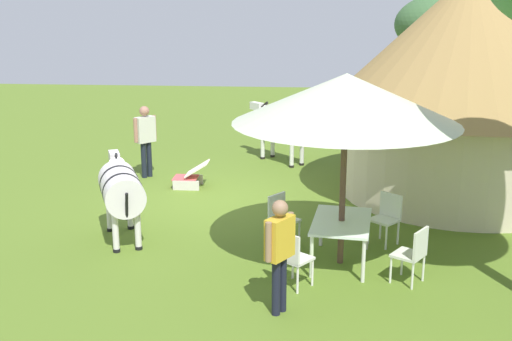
{
  "coord_description": "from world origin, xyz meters",
  "views": [
    {
      "loc": [
        12.97,
        1.88,
        4.26
      ],
      "look_at": [
        1.08,
        0.85,
        1.0
      ],
      "focal_mm": 44.84,
      "sensor_mm": 36.0,
      "label": 1
    }
  ],
  "objects_px": {
    "thatched_hut": "(465,77)",
    "striped_lounge_chair": "(190,176)",
    "shade_umbrella": "(346,99)",
    "zebra_nearest_camera": "(281,124)",
    "patio_chair_near_lawn": "(387,215)",
    "patio_chair_east_end": "(413,252)",
    "guest_beside_umbrella": "(280,246)",
    "patio_chair_near_hut": "(281,216)",
    "standing_watcher": "(145,135)",
    "patio_chair_west_end": "(292,256)",
    "patio_dining_table": "(341,225)",
    "zebra_by_umbrella": "(121,188)",
    "acacia_tree_far_lawn": "(447,25)"
  },
  "relations": [
    {
      "from": "acacia_tree_far_lawn",
      "to": "zebra_nearest_camera",
      "type": "bearing_deg",
      "value": -58.17
    },
    {
      "from": "striped_lounge_chair",
      "to": "patio_dining_table",
      "type": "bearing_deg",
      "value": -141.14
    },
    {
      "from": "patio_chair_west_end",
      "to": "guest_beside_umbrella",
      "type": "distance_m",
      "value": 0.94
    },
    {
      "from": "shade_umbrella",
      "to": "patio_chair_west_end",
      "type": "xyz_separation_m",
      "value": [
        1.02,
        -0.77,
        -2.21
      ]
    },
    {
      "from": "guest_beside_umbrella",
      "to": "standing_watcher",
      "type": "height_order",
      "value": "standing_watcher"
    },
    {
      "from": "patio_chair_near_hut",
      "to": "zebra_nearest_camera",
      "type": "bearing_deg",
      "value": -140.28
    },
    {
      "from": "shade_umbrella",
      "to": "zebra_by_umbrella",
      "type": "xyz_separation_m",
      "value": [
        -0.74,
        -3.88,
        -1.77
      ]
    },
    {
      "from": "thatched_hut",
      "to": "shade_umbrella",
      "type": "bearing_deg",
      "value": -33.52
    },
    {
      "from": "patio_chair_west_end",
      "to": "acacia_tree_far_lawn",
      "type": "height_order",
      "value": "acacia_tree_far_lawn"
    },
    {
      "from": "shade_umbrella",
      "to": "zebra_nearest_camera",
      "type": "xyz_separation_m",
      "value": [
        -6.6,
        -1.32,
        -1.72
      ]
    },
    {
      "from": "patio_chair_near_lawn",
      "to": "acacia_tree_far_lawn",
      "type": "bearing_deg",
      "value": -64.83
    },
    {
      "from": "shade_umbrella",
      "to": "patio_chair_east_end",
      "type": "height_order",
      "value": "shade_umbrella"
    },
    {
      "from": "patio_chair_east_end",
      "to": "zebra_nearest_camera",
      "type": "bearing_deg",
      "value": 51.84
    },
    {
      "from": "zebra_by_umbrella",
      "to": "patio_dining_table",
      "type": "bearing_deg",
      "value": -33.76
    },
    {
      "from": "standing_watcher",
      "to": "patio_chair_west_end",
      "type": "bearing_deg",
      "value": 74.73
    },
    {
      "from": "thatched_hut",
      "to": "patio_chair_west_end",
      "type": "bearing_deg",
      "value": -34.29
    },
    {
      "from": "patio_chair_east_end",
      "to": "guest_beside_umbrella",
      "type": "bearing_deg",
      "value": 153.08
    },
    {
      "from": "patio_chair_near_hut",
      "to": "striped_lounge_chair",
      "type": "distance_m",
      "value": 4.01
    },
    {
      "from": "striped_lounge_chair",
      "to": "patio_chair_near_hut",
      "type": "bearing_deg",
      "value": -145.69
    },
    {
      "from": "patio_chair_east_end",
      "to": "striped_lounge_chair",
      "type": "height_order",
      "value": "patio_chair_east_end"
    },
    {
      "from": "shade_umbrella",
      "to": "guest_beside_umbrella",
      "type": "height_order",
      "value": "shade_umbrella"
    },
    {
      "from": "patio_dining_table",
      "to": "guest_beside_umbrella",
      "type": "xyz_separation_m",
      "value": [
        1.82,
        -0.92,
        0.33
      ]
    },
    {
      "from": "patio_chair_east_end",
      "to": "striped_lounge_chair",
      "type": "distance_m",
      "value": 6.46
    },
    {
      "from": "thatched_hut",
      "to": "patio_chair_west_end",
      "type": "relative_size",
      "value": 6.69
    },
    {
      "from": "thatched_hut",
      "to": "guest_beside_umbrella",
      "type": "relative_size",
      "value": 3.66
    },
    {
      "from": "thatched_hut",
      "to": "striped_lounge_chair",
      "type": "relative_size",
      "value": 7.4
    },
    {
      "from": "zebra_nearest_camera",
      "to": "patio_chair_near_lawn",
      "type": "bearing_deg",
      "value": -113.56
    },
    {
      "from": "patio_chair_east_end",
      "to": "guest_beside_umbrella",
      "type": "height_order",
      "value": "guest_beside_umbrella"
    },
    {
      "from": "shade_umbrella",
      "to": "patio_chair_west_end",
      "type": "bearing_deg",
      "value": -37.24
    },
    {
      "from": "patio_chair_east_end",
      "to": "shade_umbrella",
      "type": "bearing_deg",
      "value": 90.0
    },
    {
      "from": "standing_watcher",
      "to": "striped_lounge_chair",
      "type": "distance_m",
      "value": 1.63
    },
    {
      "from": "standing_watcher",
      "to": "zebra_by_umbrella",
      "type": "xyz_separation_m",
      "value": [
        4.08,
        0.6,
        -0.09
      ]
    },
    {
      "from": "acacia_tree_far_lawn",
      "to": "patio_chair_west_end",
      "type": "bearing_deg",
      "value": -21.38
    },
    {
      "from": "patio_chair_near_lawn",
      "to": "zebra_by_umbrella",
      "type": "xyz_separation_m",
      "value": [
        0.22,
        -4.73,
        0.44
      ]
    },
    {
      "from": "shade_umbrella",
      "to": "patio_chair_near_lawn",
      "type": "distance_m",
      "value": 2.55
    },
    {
      "from": "shade_umbrella",
      "to": "patio_chair_near_hut",
      "type": "bearing_deg",
      "value": -126.81
    },
    {
      "from": "patio_chair_east_end",
      "to": "patio_chair_near_hut",
      "type": "bearing_deg",
      "value": 88.5
    },
    {
      "from": "patio_chair_near_hut",
      "to": "patio_chair_west_end",
      "type": "xyz_separation_m",
      "value": [
        1.78,
        0.25,
        0.0
      ]
    },
    {
      "from": "zebra_by_umbrella",
      "to": "thatched_hut",
      "type": "bearing_deg",
      "value": 4.11
    },
    {
      "from": "patio_dining_table",
      "to": "patio_chair_near_lawn",
      "type": "bearing_deg",
      "value": 138.53
    },
    {
      "from": "patio_dining_table",
      "to": "guest_beside_umbrella",
      "type": "distance_m",
      "value": 2.07
    },
    {
      "from": "shade_umbrella",
      "to": "zebra_by_umbrella",
      "type": "distance_m",
      "value": 4.33
    },
    {
      "from": "shade_umbrella",
      "to": "zebra_nearest_camera",
      "type": "bearing_deg",
      "value": -168.71
    },
    {
      "from": "zebra_by_umbrella",
      "to": "acacia_tree_far_lawn",
      "type": "bearing_deg",
      "value": 27.53
    },
    {
      "from": "patio_dining_table",
      "to": "zebra_by_umbrella",
      "type": "bearing_deg",
      "value": -100.8
    },
    {
      "from": "thatched_hut",
      "to": "patio_chair_near_lawn",
      "type": "distance_m",
      "value": 4.22
    },
    {
      "from": "guest_beside_umbrella",
      "to": "zebra_by_umbrella",
      "type": "xyz_separation_m",
      "value": [
        -2.56,
        -2.96,
        -0.03
      ]
    },
    {
      "from": "patio_chair_east_end",
      "to": "acacia_tree_far_lawn",
      "type": "bearing_deg",
      "value": 21.21
    },
    {
      "from": "patio_dining_table",
      "to": "patio_chair_near_hut",
      "type": "height_order",
      "value": "patio_chair_near_hut"
    },
    {
      "from": "thatched_hut",
      "to": "patio_chair_east_end",
      "type": "xyz_separation_m",
      "value": [
        4.83,
        -1.67,
        -2.07
      ]
    }
  ]
}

